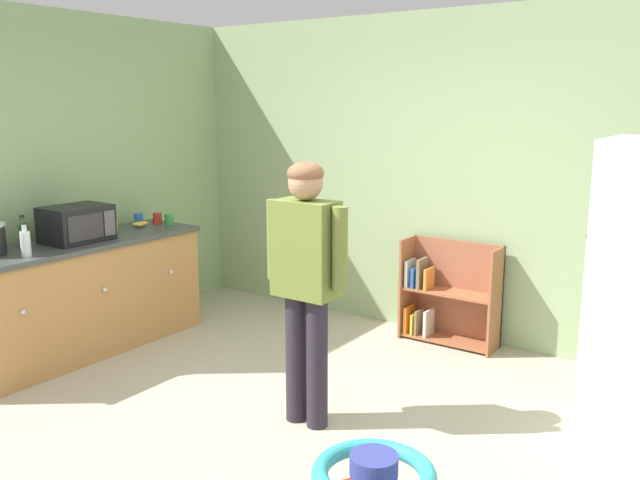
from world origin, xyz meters
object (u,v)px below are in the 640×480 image
(banana_bunch, at_px, (141,224))
(blue_cup, at_px, (139,219))
(bookshelf, at_px, (446,297))
(kitchen_counter, at_px, (80,297))
(standing_person, at_px, (306,270))
(red_cup, at_px, (157,218))
(yellow_cup, at_px, (113,225))
(microwave, at_px, (77,224))
(green_glass_bottle, at_px, (23,235))
(clear_bottle, at_px, (25,243))
(green_cup, at_px, (169,219))

(banana_bunch, relative_size, blue_cup, 1.64)
(bookshelf, height_order, banana_bunch, banana_bunch)
(kitchen_counter, distance_m, standing_person, 2.26)
(kitchen_counter, height_order, red_cup, red_cup)
(standing_person, xyz_separation_m, yellow_cup, (-2.31, 0.41, -0.03))
(bookshelf, xyz_separation_m, blue_cup, (-2.49, -1.09, 0.57))
(microwave, distance_m, red_cup, 0.91)
(standing_person, height_order, green_glass_bottle, standing_person)
(banana_bunch, bearing_deg, standing_person, -16.61)
(standing_person, height_order, yellow_cup, standing_person)
(clear_bottle, bearing_deg, blue_cup, 105.90)
(clear_bottle, height_order, blue_cup, clear_bottle)
(microwave, bearing_deg, yellow_cup, 106.35)
(standing_person, relative_size, green_cup, 17.12)
(microwave, xyz_separation_m, green_cup, (0.03, 0.91, -0.09))
(yellow_cup, xyz_separation_m, blue_cup, (-0.09, 0.35, 0.00))
(microwave, relative_size, red_cup, 5.05)
(bookshelf, relative_size, red_cup, 8.95)
(standing_person, height_order, banana_bunch, standing_person)
(bookshelf, relative_size, yellow_cup, 8.95)
(microwave, height_order, banana_bunch, microwave)
(yellow_cup, relative_size, green_cup, 1.00)
(green_glass_bottle, relative_size, blue_cup, 2.59)
(kitchen_counter, bearing_deg, clear_bottle, -71.88)
(microwave, height_order, yellow_cup, microwave)
(banana_bunch, height_order, green_cup, green_cup)
(kitchen_counter, xyz_separation_m, green_glass_bottle, (-0.12, -0.36, 0.55))
(standing_person, height_order, green_cup, standing_person)
(kitchen_counter, distance_m, bookshelf, 2.96)
(bookshelf, xyz_separation_m, red_cup, (-2.37, -0.98, 0.57))
(yellow_cup, relative_size, red_cup, 1.00)
(bookshelf, height_order, green_cup, green_cup)
(banana_bunch, distance_m, yellow_cup, 0.27)
(banana_bunch, relative_size, green_glass_bottle, 0.63)
(standing_person, distance_m, banana_bunch, 2.36)
(green_glass_bottle, bearing_deg, green_cup, 82.63)
(microwave, xyz_separation_m, clear_bottle, (0.16, -0.53, -0.04))
(microwave, bearing_deg, standing_person, 0.57)
(bookshelf, distance_m, red_cup, 2.63)
(kitchen_counter, height_order, blue_cup, blue_cup)
(standing_person, distance_m, yellow_cup, 2.35)
(bookshelf, xyz_separation_m, green_glass_bottle, (-2.41, -2.24, 0.62))
(bookshelf, height_order, blue_cup, blue_cup)
(bookshelf, distance_m, standing_person, 1.95)
(blue_cup, bearing_deg, yellow_cup, -75.56)
(yellow_cup, bearing_deg, clear_bottle, -73.57)
(standing_person, distance_m, red_cup, 2.45)
(yellow_cup, xyz_separation_m, green_cup, (0.16, 0.48, 0.00))
(bookshelf, xyz_separation_m, yellow_cup, (-2.40, -1.44, 0.57))
(clear_bottle, bearing_deg, yellow_cup, 106.43)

